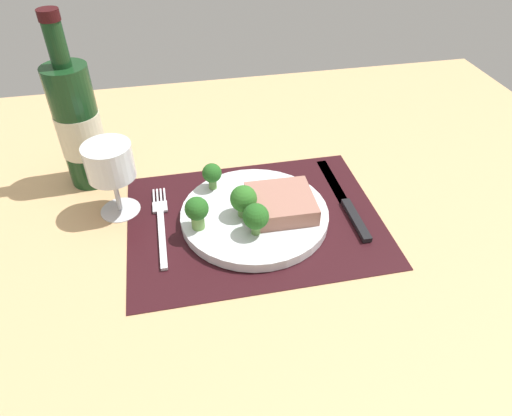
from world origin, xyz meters
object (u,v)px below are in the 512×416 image
at_px(fork, 161,224).
at_px(knife, 346,203).
at_px(steak, 281,203).
at_px(wine_bottle, 79,125).
at_px(wine_glass, 110,166).
at_px(plate, 255,215).

xyz_separation_m(fork, knife, (0.30, -0.01, 0.00)).
height_order(steak, knife, steak).
relative_size(wine_bottle, wine_glass, 2.36).
xyz_separation_m(knife, wine_bottle, (-0.42, 0.16, 0.10)).
relative_size(knife, wine_glass, 1.85).
bearing_deg(wine_bottle, fork, -53.64).
height_order(steak, wine_glass, wine_glass).
xyz_separation_m(steak, wine_glass, (-0.25, 0.07, 0.06)).
bearing_deg(wine_bottle, steak, -30.08).
bearing_deg(fork, steak, -3.73).
distance_m(steak, fork, 0.19).
xyz_separation_m(steak, fork, (-0.19, 0.02, -0.03)).
xyz_separation_m(plate, knife, (0.16, 0.01, -0.00)).
height_order(plate, steak, steak).
height_order(plate, fork, plate).
distance_m(fork, wine_bottle, 0.22).
distance_m(steak, knife, 0.12).
bearing_deg(steak, wine_bottle, 149.92).
distance_m(plate, wine_bottle, 0.33).
relative_size(steak, fork, 0.53).
height_order(fork, knife, knife).
distance_m(plate, steak, 0.05).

